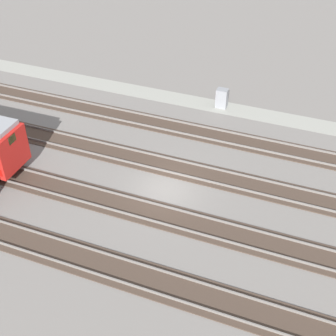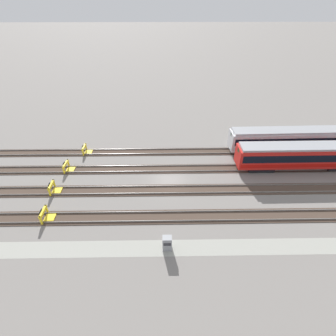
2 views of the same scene
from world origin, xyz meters
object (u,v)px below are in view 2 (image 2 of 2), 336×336
at_px(bumper_stop_nearest_track, 46,215).
at_px(electrical_cabinet, 167,243).
at_px(subway_car_front_row_right_inner, 288,139).
at_px(bumper_stop_far_inner_track, 86,150).
at_px(bumper_stop_near_inner_track, 54,188).
at_px(subway_car_front_row_leftmost, 302,156).
at_px(bumper_stop_middle_track, 68,167).

bearing_deg(bumper_stop_nearest_track, electrical_cabinet, -18.00).
bearing_deg(electrical_cabinet, bumper_stop_nearest_track, 162.00).
bearing_deg(subway_car_front_row_right_inner, bumper_stop_nearest_track, -156.17).
height_order(bumper_stop_nearest_track, bumper_stop_far_inner_track, same).
height_order(subway_car_front_row_right_inner, bumper_stop_near_inner_track, subway_car_front_row_right_inner).
distance_m(subway_car_front_row_leftmost, bumper_stop_nearest_track, 33.50).
xyz_separation_m(subway_car_front_row_right_inner, bumper_stop_far_inner_track, (-31.14, -0.04, -1.53)).
relative_size(bumper_stop_nearest_track, bumper_stop_middle_track, 1.00).
relative_size(subway_car_front_row_right_inner, bumper_stop_nearest_track, 9.00).
relative_size(bumper_stop_middle_track, bumper_stop_far_inner_track, 1.00).
xyz_separation_m(bumper_stop_nearest_track, electrical_cabinet, (13.27, -4.31, 0.29)).
xyz_separation_m(subway_car_front_row_leftmost, bumper_stop_nearest_track, (-32.11, -9.42, -1.53)).
relative_size(subway_car_front_row_right_inner, electrical_cabinet, 11.29).
xyz_separation_m(bumper_stop_middle_track, bumper_stop_far_inner_track, (1.41, 4.73, 0.00)).
relative_size(subway_car_front_row_leftmost, bumper_stop_far_inner_track, 9.01).
distance_m(bumper_stop_near_inner_track, bumper_stop_middle_track, 4.71).
distance_m(bumper_stop_far_inner_track, electrical_cabinet, 22.18).
bearing_deg(bumper_stop_near_inner_track, subway_car_front_row_leftmost, 8.13).
relative_size(bumper_stop_near_inner_track, bumper_stop_far_inner_track, 1.00).
xyz_separation_m(subway_car_front_row_right_inner, bumper_stop_near_inner_track, (-32.88, -9.46, -1.53)).
bearing_deg(subway_car_front_row_right_inner, bumper_stop_middle_track, -171.66).
bearing_deg(bumper_stop_middle_track, subway_car_front_row_leftmost, 0.01).
distance_m(bumper_stop_middle_track, bumper_stop_far_inner_track, 4.93).
distance_m(bumper_stop_near_inner_track, bumper_stop_far_inner_track, 9.58).
bearing_deg(bumper_stop_middle_track, bumper_stop_nearest_track, -87.38).
relative_size(subway_car_front_row_leftmost, bumper_stop_nearest_track, 8.99).
bearing_deg(electrical_cabinet, bumper_stop_near_inner_track, 147.24).
bearing_deg(bumper_stop_far_inner_track, subway_car_front_row_right_inner, 0.08).
distance_m(subway_car_front_row_leftmost, bumper_stop_middle_track, 32.58).
distance_m(subway_car_front_row_right_inner, bumper_stop_near_inner_track, 34.25).
height_order(subway_car_front_row_right_inner, electrical_cabinet, subway_car_front_row_right_inner).
distance_m(subway_car_front_row_leftmost, bumper_stop_near_inner_track, 33.25).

